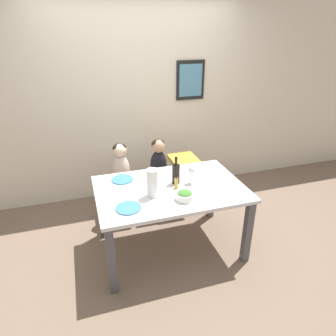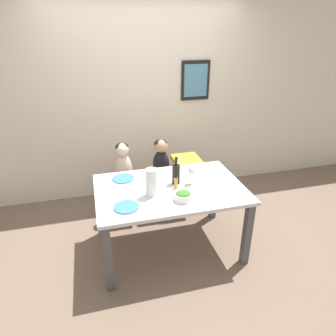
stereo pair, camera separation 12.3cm
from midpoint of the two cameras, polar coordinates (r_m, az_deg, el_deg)
The scene contains 15 objects.
ground_plane at distance 3.38m, azimuth 1.40°, elevation -14.75°, with size 14.00×14.00×0.00m, color #705B4C.
wall_back at distance 4.00m, azimuth -3.95°, elevation 13.45°, with size 10.00×0.09×2.70m.
dining_table at distance 3.00m, azimuth 1.53°, elevation -5.40°, with size 1.45×0.96×0.74m.
chair_far_left at distance 3.69m, azimuth -7.27°, elevation -3.62°, with size 0.38×0.42×0.47m.
chair_far_center at distance 3.76m, azimuth -0.35°, elevation -2.79°, with size 0.38×0.42×0.47m.
chair_right_highchair at distance 3.78m, azimuth 4.41°, elevation -0.23°, with size 0.32×0.36×0.70m.
person_child_left at distance 3.54m, azimuth -7.58°, elevation 1.19°, with size 0.20×0.18×0.50m.
person_child_center at distance 3.62m, azimuth -0.36°, elevation 1.96°, with size 0.20×0.18×0.50m.
wine_bottle at distance 2.98m, azimuth 2.72°, elevation -1.07°, with size 0.08×0.08×0.29m.
paper_towel_roll at distance 2.76m, azimuth -1.90°, elevation -2.79°, with size 0.11×0.11×0.27m.
wine_glass_near at distance 2.98m, azimuth 5.84°, elevation -0.61°, with size 0.08×0.08×0.19m.
salad_bowl_large at distance 2.73m, azimuth 4.20°, elevation -5.32°, with size 0.16×0.16×0.09m.
dinner_plate_front_left at distance 2.66m, azimuth -6.61°, elevation -7.38°, with size 0.23×0.23×0.01m.
dinner_plate_back_left at distance 3.14m, azimuth -7.45°, elevation -2.00°, with size 0.23×0.23×0.01m.
condiment_bottle_hot_sauce at distance 2.91m, azimuth 2.75°, elevation -2.84°, with size 0.04×0.04×0.13m.
Camera 2 is at (-0.68, -2.49, 2.18)m, focal length 32.00 mm.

